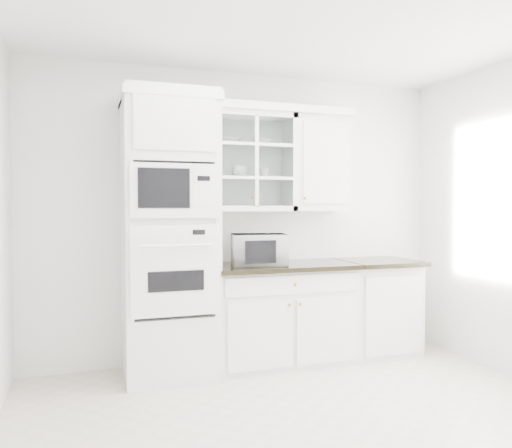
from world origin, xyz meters
name	(u,v)px	position (x,y,z in m)	size (l,w,h in m)	color
ground	(324,434)	(0.00, 0.00, 0.01)	(4.00, 3.50, 0.01)	beige
room_shell	(298,159)	(0.00, 0.43, 1.78)	(4.00, 3.50, 2.70)	white
oven_column	(169,235)	(-0.75, 1.42, 1.20)	(0.76, 0.68, 2.40)	white
base_cabinet_run	(281,313)	(0.28, 1.45, 0.46)	(1.32, 0.67, 0.92)	white
extra_base_cabinet	(376,306)	(1.28, 1.45, 0.46)	(0.72, 0.67, 0.92)	white
upper_cabinet_glass	(251,162)	(0.03, 1.58, 1.85)	(0.80, 0.33, 0.90)	white
upper_cabinet_solid	(317,164)	(0.71, 1.58, 1.85)	(0.55, 0.33, 0.90)	white
crown_molding	(241,108)	(-0.07, 1.56, 2.33)	(2.14, 0.38, 0.07)	white
countertop_microwave	(259,249)	(0.05, 1.42, 1.06)	(0.48, 0.40, 0.28)	white
bowl_a	(229,141)	(-0.18, 1.58, 2.03)	(0.20, 0.20, 0.05)	white
bowl_b	(262,142)	(0.15, 1.60, 2.04)	(0.19, 0.19, 0.06)	white
cup_a	(240,172)	(-0.08, 1.58, 1.76)	(0.13, 0.13, 0.10)	white
cup_b	(264,173)	(0.15, 1.57, 1.76)	(0.10, 0.10, 0.09)	white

